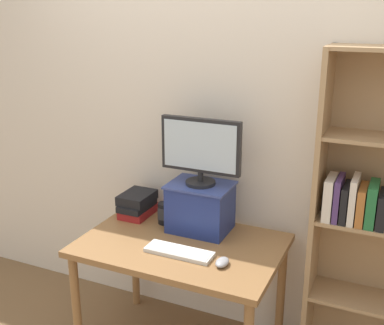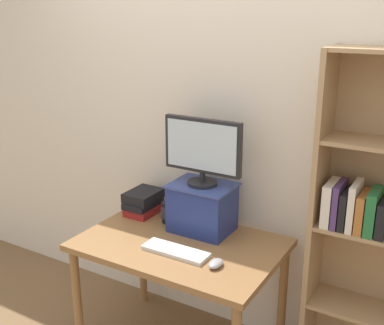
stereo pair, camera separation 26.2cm
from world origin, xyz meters
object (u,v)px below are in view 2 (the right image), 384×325
object	(u,v)px
desk	(180,256)
book_stack	(144,202)
keyboard	(176,251)
computer_monitor	(203,150)
computer_mouse	(216,264)
desk_speaker	(168,212)
riser_box	(202,207)

from	to	relation	value
desk	book_stack	xyz separation A→B (m)	(-0.42, 0.23, 0.16)
book_stack	keyboard	bearing A→B (deg)	-37.21
computer_monitor	computer_mouse	xyz separation A→B (m)	(0.27, -0.34, -0.48)
keyboard	desk	bearing A→B (deg)	111.35
desk	desk_speaker	bearing A→B (deg)	136.95
computer_monitor	keyboard	world-z (taller)	computer_monitor
computer_mouse	desk_speaker	distance (m)	0.60
book_stack	desk_speaker	bearing A→B (deg)	-10.60
computer_mouse	desk_speaker	world-z (taller)	desk_speaker
desk	desk_speaker	distance (m)	0.32
riser_box	desk_speaker	size ratio (longest dim) A/B	2.77
desk	computer_monitor	world-z (taller)	computer_monitor
book_stack	computer_mouse	bearing A→B (deg)	-27.30
keyboard	computer_mouse	bearing A→B (deg)	-4.11
desk	computer_monitor	xyz separation A→B (m)	(0.03, 0.20, 0.59)
desk	keyboard	size ratio (longest dim) A/B	3.00
computer_mouse	book_stack	size ratio (longest dim) A/B	0.39
keyboard	computer_mouse	world-z (taller)	computer_mouse
computer_mouse	keyboard	bearing A→B (deg)	175.89
riser_box	book_stack	bearing A→B (deg)	176.04
book_stack	desk_speaker	xyz separation A→B (m)	(0.21, -0.04, -0.01)
computer_monitor	book_stack	distance (m)	0.62
computer_monitor	computer_mouse	distance (m)	0.65
computer_monitor	computer_mouse	size ratio (longest dim) A/B	4.57
riser_box	computer_monitor	xyz separation A→B (m)	(0.00, -0.00, 0.35)
riser_box	computer_mouse	bearing A→B (deg)	-51.45
riser_box	book_stack	distance (m)	0.45
keyboard	book_stack	xyz separation A→B (m)	(-0.46, 0.35, 0.06)
desk_speaker	computer_monitor	bearing A→B (deg)	1.84
desk	riser_box	distance (m)	0.31
computer_monitor	computer_mouse	bearing A→B (deg)	-51.32
keyboard	computer_mouse	xyz separation A→B (m)	(0.25, -0.02, 0.01)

